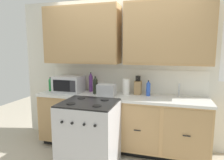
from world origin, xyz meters
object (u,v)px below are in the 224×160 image
(toaster, at_px, (106,90))
(paper_towel_roll, at_px, (126,87))
(microwave, at_px, (69,84))
(bottle_violet, at_px, (91,82))
(stove_range, at_px, (89,135))
(bottle_dark, at_px, (95,85))
(knife_block, at_px, (138,87))
(bottle_blue, at_px, (148,88))
(bottle_green, at_px, (50,84))

(toaster, bearing_deg, paper_towel_roll, 36.75)
(microwave, xyz_separation_m, paper_towel_roll, (1.00, 0.09, -0.01))
(bottle_violet, bearing_deg, stove_range, -70.14)
(bottle_dark, bearing_deg, bottle_violet, 132.27)
(knife_block, bearing_deg, microwave, -172.47)
(toaster, relative_size, bottle_blue, 1.12)
(paper_towel_roll, distance_m, bottle_green, 1.36)
(paper_towel_roll, height_order, bottle_dark, bottle_dark)
(bottle_blue, bearing_deg, bottle_violet, 175.81)
(toaster, xyz_separation_m, bottle_blue, (0.64, 0.20, 0.03))
(knife_block, xyz_separation_m, bottle_violet, (-0.84, 0.01, 0.05))
(bottle_green, bearing_deg, microwave, 0.65)
(knife_block, height_order, bottle_violet, bottle_violet)
(knife_block, relative_size, bottle_green, 1.25)
(toaster, xyz_separation_m, knife_block, (0.46, 0.27, 0.02))
(stove_range, xyz_separation_m, toaster, (0.09, 0.52, 0.54))
(microwave, bearing_deg, bottle_dark, 0.25)
(toaster, bearing_deg, knife_block, 30.63)
(toaster, relative_size, bottle_dark, 0.96)
(paper_towel_roll, relative_size, bottle_blue, 1.04)
(stove_range, bearing_deg, knife_block, 55.26)
(bottle_blue, height_order, bottle_green, bottle_blue)
(microwave, bearing_deg, bottle_blue, 3.74)
(toaster, height_order, bottle_blue, bottle_blue)
(stove_range, height_order, bottle_blue, bottle_blue)
(bottle_green, bearing_deg, toaster, -5.86)
(microwave, height_order, bottle_green, microwave)
(knife_block, xyz_separation_m, bottle_blue, (0.18, -0.07, 0.01))
(bottle_dark, bearing_deg, knife_block, 12.58)
(stove_range, xyz_separation_m, bottle_dark, (-0.14, 0.64, 0.59))
(microwave, xyz_separation_m, bottle_violet, (0.35, 0.16, 0.02))
(toaster, bearing_deg, bottle_green, 174.14)
(paper_towel_roll, bearing_deg, toaster, -143.25)
(stove_range, bearing_deg, microwave, 134.96)
(microwave, distance_m, knife_block, 1.19)
(bottle_green, bearing_deg, stove_range, -32.26)
(toaster, relative_size, bottle_green, 1.13)
(toaster, bearing_deg, bottle_violet, 143.50)
(stove_range, height_order, bottle_violet, bottle_violet)
(paper_towel_roll, bearing_deg, bottle_blue, 0.10)
(bottle_dark, distance_m, bottle_green, 0.86)
(bottle_blue, bearing_deg, stove_range, -135.08)
(knife_block, bearing_deg, bottle_blue, -20.81)
(paper_towel_roll, height_order, bottle_green, paper_towel_roll)
(toaster, distance_m, bottle_violet, 0.47)
(bottle_dark, bearing_deg, paper_towel_roll, 9.69)
(toaster, xyz_separation_m, bottle_green, (-1.09, 0.11, 0.03))
(knife_block, height_order, bottle_blue, knife_block)
(stove_range, bearing_deg, toaster, 80.28)
(stove_range, height_order, bottle_dark, bottle_dark)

